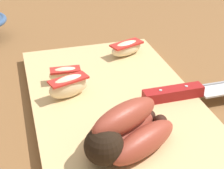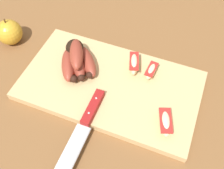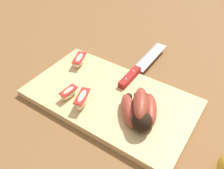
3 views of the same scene
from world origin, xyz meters
name	(u,v)px [view 3 (image 3 of 3)]	position (x,y,z in m)	size (l,w,h in m)	color
ground_plane	(109,98)	(0.00, 0.00, 0.00)	(6.00, 6.00, 0.00)	brown
cutting_board	(110,98)	(0.01, -0.01, 0.01)	(0.47, 0.26, 0.02)	tan
banana_bunch	(140,110)	(0.11, -0.03, 0.05)	(0.13, 0.14, 0.07)	black
chefs_knife	(137,69)	(0.02, 0.13, 0.03)	(0.04, 0.28, 0.02)	silver
apple_wedge_near	(79,60)	(-0.16, 0.06, 0.04)	(0.05, 0.08, 0.03)	beige
apple_wedge_middle	(69,93)	(-0.08, -0.07, 0.04)	(0.03, 0.06, 0.03)	beige
apple_wedge_far	(82,99)	(-0.03, -0.08, 0.04)	(0.04, 0.07, 0.04)	beige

